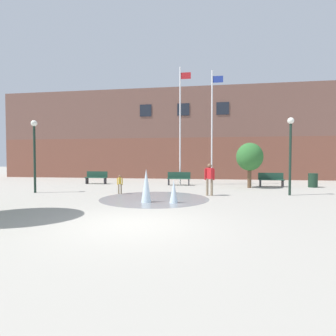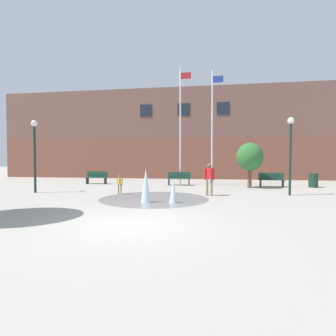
{
  "view_description": "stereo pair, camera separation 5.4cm",
  "coord_description": "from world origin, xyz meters",
  "px_view_note": "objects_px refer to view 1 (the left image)",
  "views": [
    {
      "loc": [
        2.15,
        -6.97,
        1.8
      ],
      "look_at": [
        -0.07,
        7.88,
        1.3
      ],
      "focal_mm": 28.0,
      "sensor_mm": 36.0,
      "label": 1
    },
    {
      "loc": [
        2.2,
        -6.97,
        1.8
      ],
      "look_at": [
        -0.07,
        7.88,
        1.3
      ],
      "focal_mm": 28.0,
      "sensor_mm": 36.0,
      "label": 2
    }
  ],
  "objects_px": {
    "park_bench_far_right": "(271,179)",
    "adult_near_bench": "(210,177)",
    "park_bench_near_trashcan": "(179,178)",
    "lamp_post_left_lane": "(34,146)",
    "park_bench_under_left_flagpole": "(96,177)",
    "trash_can": "(313,180)",
    "child_in_fountain": "(120,183)",
    "lamp_post_right_lane": "(290,145)",
    "flagpole_left": "(180,123)",
    "flagpole_right": "(212,125)",
    "street_tree_near_building": "(250,157)"
  },
  "relations": [
    {
      "from": "adult_near_bench",
      "to": "flagpole_right",
      "type": "bearing_deg",
      "value": -53.62
    },
    {
      "from": "trash_can",
      "to": "street_tree_near_building",
      "type": "xyz_separation_m",
      "value": [
        -4.08,
        -0.89,
        1.49
      ]
    },
    {
      "from": "lamp_post_right_lane",
      "to": "trash_can",
      "type": "bearing_deg",
      "value": 57.56
    },
    {
      "from": "park_bench_near_trashcan",
      "to": "park_bench_far_right",
      "type": "height_order",
      "value": "same"
    },
    {
      "from": "park_bench_near_trashcan",
      "to": "lamp_post_left_lane",
      "type": "bearing_deg",
      "value": -143.91
    },
    {
      "from": "flagpole_left",
      "to": "flagpole_right",
      "type": "height_order",
      "value": "flagpole_left"
    },
    {
      "from": "flagpole_right",
      "to": "trash_can",
      "type": "height_order",
      "value": "flagpole_right"
    },
    {
      "from": "street_tree_near_building",
      "to": "park_bench_under_left_flagpole",
      "type": "bearing_deg",
      "value": 174.07
    },
    {
      "from": "adult_near_bench",
      "to": "park_bench_near_trashcan",
      "type": "bearing_deg",
      "value": -28.78
    },
    {
      "from": "park_bench_under_left_flagpole",
      "to": "trash_can",
      "type": "bearing_deg",
      "value": -0.85
    },
    {
      "from": "park_bench_far_right",
      "to": "flagpole_left",
      "type": "bearing_deg",
      "value": 174.24
    },
    {
      "from": "park_bench_near_trashcan",
      "to": "street_tree_near_building",
      "type": "height_order",
      "value": "street_tree_near_building"
    },
    {
      "from": "flagpole_left",
      "to": "adult_near_bench",
      "type": "bearing_deg",
      "value": -69.97
    },
    {
      "from": "park_bench_far_right",
      "to": "adult_near_bench",
      "type": "bearing_deg",
      "value": -129.65
    },
    {
      "from": "park_bench_far_right",
      "to": "lamp_post_right_lane",
      "type": "distance_m",
      "value": 4.64
    },
    {
      "from": "lamp_post_right_lane",
      "to": "trash_can",
      "type": "distance_m",
      "value": 5.33
    },
    {
      "from": "lamp_post_left_lane",
      "to": "lamp_post_right_lane",
      "type": "bearing_deg",
      "value": 4.35
    },
    {
      "from": "park_bench_far_right",
      "to": "child_in_fountain",
      "type": "relative_size",
      "value": 1.62
    },
    {
      "from": "adult_near_bench",
      "to": "street_tree_near_building",
      "type": "height_order",
      "value": "street_tree_near_building"
    },
    {
      "from": "flagpole_left",
      "to": "lamp_post_right_lane",
      "type": "bearing_deg",
      "value": -38.54
    },
    {
      "from": "child_in_fountain",
      "to": "street_tree_near_building",
      "type": "relative_size",
      "value": 0.35
    },
    {
      "from": "child_in_fountain",
      "to": "trash_can",
      "type": "xyz_separation_m",
      "value": [
        11.2,
        4.95,
        -0.13
      ]
    },
    {
      "from": "lamp_post_left_lane",
      "to": "trash_can",
      "type": "distance_m",
      "value": 16.82
    },
    {
      "from": "flagpole_right",
      "to": "trash_can",
      "type": "bearing_deg",
      "value": -5.58
    },
    {
      "from": "park_bench_far_right",
      "to": "street_tree_near_building",
      "type": "xyz_separation_m",
      "value": [
        -1.52,
        -0.9,
        1.46
      ]
    },
    {
      "from": "adult_near_bench",
      "to": "lamp_post_left_lane",
      "type": "distance_m",
      "value": 9.41
    },
    {
      "from": "lamp_post_left_lane",
      "to": "child_in_fountain",
      "type": "bearing_deg",
      "value": 2.37
    },
    {
      "from": "park_bench_far_right",
      "to": "flagpole_left",
      "type": "xyz_separation_m",
      "value": [
        -6.05,
        0.61,
        3.92
      ]
    },
    {
      "from": "park_bench_near_trashcan",
      "to": "lamp_post_left_lane",
      "type": "xyz_separation_m",
      "value": [
        -7.2,
        -5.25,
        2.06
      ]
    },
    {
      "from": "flagpole_left",
      "to": "lamp_post_right_lane",
      "type": "xyz_separation_m",
      "value": [
        5.98,
        -4.76,
        -1.87
      ]
    },
    {
      "from": "adult_near_bench",
      "to": "trash_can",
      "type": "distance_m",
      "value": 8.22
    },
    {
      "from": "park_bench_under_left_flagpole",
      "to": "trash_can",
      "type": "distance_m",
      "value": 14.77
    },
    {
      "from": "park_bench_far_right",
      "to": "trash_can",
      "type": "height_order",
      "value": "park_bench_far_right"
    },
    {
      "from": "flagpole_right",
      "to": "trash_can",
      "type": "distance_m",
      "value": 7.44
    },
    {
      "from": "flagpole_left",
      "to": "lamp_post_left_lane",
      "type": "xyz_separation_m",
      "value": [
        -7.26,
        -5.77,
        -1.86
      ]
    },
    {
      "from": "park_bench_under_left_flagpole",
      "to": "child_in_fountain",
      "type": "xyz_separation_m",
      "value": [
        3.57,
        -5.17,
        0.1
      ]
    },
    {
      "from": "park_bench_under_left_flagpole",
      "to": "adult_near_bench",
      "type": "height_order",
      "value": "adult_near_bench"
    },
    {
      "from": "park_bench_near_trashcan",
      "to": "lamp_post_left_lane",
      "type": "relative_size",
      "value": 0.41
    },
    {
      "from": "lamp_post_left_lane",
      "to": "lamp_post_right_lane",
      "type": "relative_size",
      "value": 1.0
    },
    {
      "from": "park_bench_far_right",
      "to": "flagpole_right",
      "type": "xyz_separation_m",
      "value": [
        -3.82,
        0.61,
        3.75
      ]
    },
    {
      "from": "flagpole_left",
      "to": "lamp_post_left_lane",
      "type": "relative_size",
      "value": 2.14
    },
    {
      "from": "park_bench_under_left_flagpole",
      "to": "child_in_fountain",
      "type": "bearing_deg",
      "value": -55.42
    },
    {
      "from": "park_bench_near_trashcan",
      "to": "park_bench_far_right",
      "type": "bearing_deg",
      "value": -0.84
    },
    {
      "from": "lamp_post_left_lane",
      "to": "trash_can",
      "type": "relative_size",
      "value": 4.31
    },
    {
      "from": "street_tree_near_building",
      "to": "lamp_post_left_lane",
      "type": "bearing_deg",
      "value": -160.15
    },
    {
      "from": "park_bench_near_trashcan",
      "to": "flagpole_left",
      "type": "height_order",
      "value": "flagpole_left"
    },
    {
      "from": "park_bench_near_trashcan",
      "to": "park_bench_far_right",
      "type": "distance_m",
      "value": 6.11
    },
    {
      "from": "lamp_post_left_lane",
      "to": "lamp_post_right_lane",
      "type": "height_order",
      "value": "lamp_post_left_lane"
    },
    {
      "from": "child_in_fountain",
      "to": "trash_can",
      "type": "height_order",
      "value": "child_in_fountain"
    },
    {
      "from": "adult_near_bench",
      "to": "lamp_post_right_lane",
      "type": "height_order",
      "value": "lamp_post_right_lane"
    }
  ]
}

